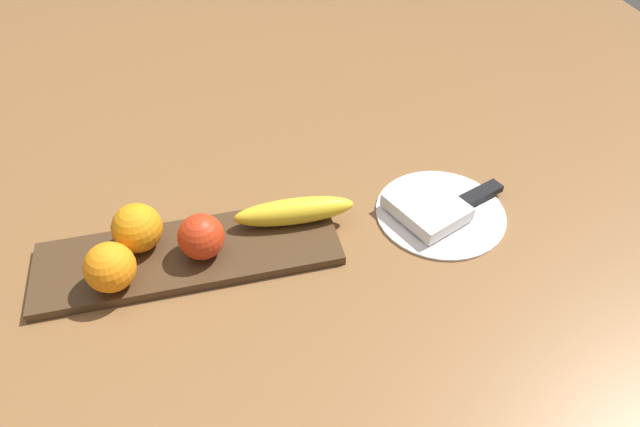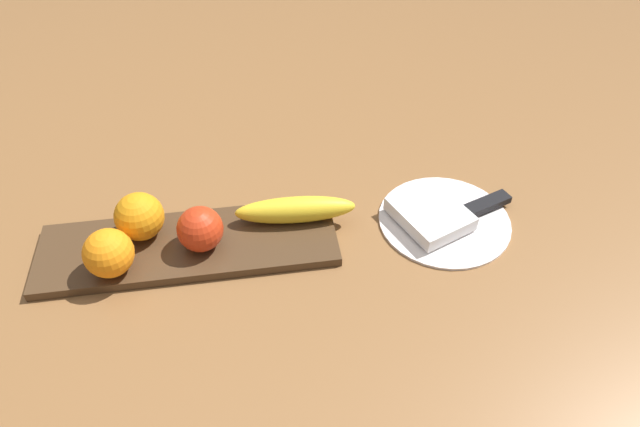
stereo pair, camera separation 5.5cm
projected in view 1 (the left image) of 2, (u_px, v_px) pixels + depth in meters
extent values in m
plane|color=brown|center=(177.00, 244.00, 0.87)|extent=(2.40, 2.40, 0.00)
cube|color=#48321E|center=(189.00, 254.00, 0.84)|extent=(0.44, 0.14, 0.02)
sphere|color=red|center=(201.00, 237.00, 0.81)|extent=(0.07, 0.07, 0.07)
ellipsoid|color=yellow|center=(294.00, 211.00, 0.87)|extent=(0.19, 0.05, 0.04)
sphere|color=orange|center=(110.00, 267.00, 0.77)|extent=(0.07, 0.07, 0.07)
sphere|color=orange|center=(137.00, 228.00, 0.82)|extent=(0.07, 0.07, 0.07)
cylinder|color=white|center=(441.00, 212.00, 0.91)|extent=(0.21, 0.21, 0.01)
cube|color=white|center=(427.00, 207.00, 0.90)|extent=(0.13, 0.14, 0.02)
cube|color=silver|center=(450.00, 211.00, 0.91)|extent=(0.15, 0.07, 0.00)
cube|color=black|center=(478.00, 195.00, 0.93)|extent=(0.09, 0.05, 0.01)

